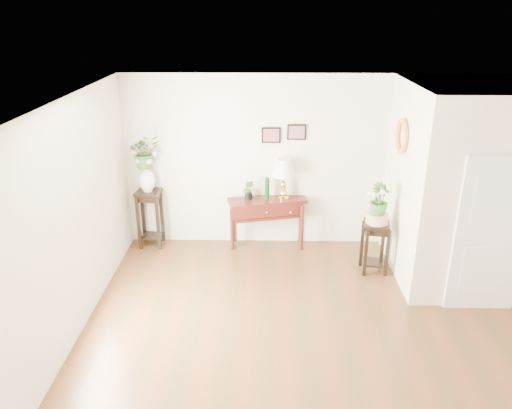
{
  "coord_description": "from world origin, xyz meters",
  "views": [
    {
      "loc": [
        -0.74,
        -4.95,
        3.76
      ],
      "look_at": [
        -0.86,
        1.3,
        1.25
      ],
      "focal_mm": 35.0,
      "sensor_mm": 36.0,
      "label": 1
    }
  ],
  "objects_px": {
    "plant_stand_a": "(150,218)",
    "plant_stand_b": "(374,247)",
    "console_table": "(267,222)",
    "table_lamp": "(284,179)"
  },
  "relations": [
    {
      "from": "table_lamp",
      "to": "plant_stand_b",
      "type": "distance_m",
      "value": 1.76
    },
    {
      "from": "plant_stand_a",
      "to": "plant_stand_b",
      "type": "xyz_separation_m",
      "value": [
        3.53,
        -0.81,
        -0.09
      ]
    },
    {
      "from": "console_table",
      "to": "table_lamp",
      "type": "height_order",
      "value": "table_lamp"
    },
    {
      "from": "console_table",
      "to": "table_lamp",
      "type": "distance_m",
      "value": 0.81
    },
    {
      "from": "plant_stand_a",
      "to": "plant_stand_b",
      "type": "height_order",
      "value": "plant_stand_a"
    },
    {
      "from": "console_table",
      "to": "plant_stand_b",
      "type": "relative_size",
      "value": 1.58
    },
    {
      "from": "console_table",
      "to": "plant_stand_b",
      "type": "height_order",
      "value": "console_table"
    },
    {
      "from": "console_table",
      "to": "plant_stand_a",
      "type": "xyz_separation_m",
      "value": [
        -1.92,
        -0.02,
        0.07
      ]
    },
    {
      "from": "table_lamp",
      "to": "console_table",
      "type": "bearing_deg",
      "value": 180.0
    },
    {
      "from": "plant_stand_a",
      "to": "plant_stand_b",
      "type": "relative_size",
      "value": 1.22
    }
  ]
}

